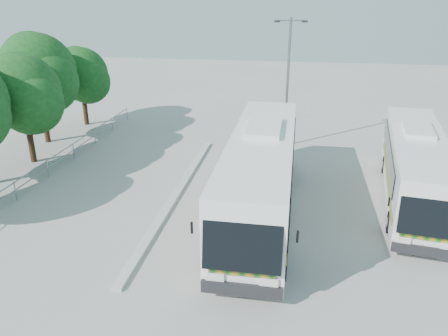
% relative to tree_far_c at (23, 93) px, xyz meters
% --- Properties ---
extents(ground, '(100.00, 100.00, 0.00)m').
position_rel_tree_far_c_xyz_m(ground, '(12.12, -5.10, -4.26)').
color(ground, '#A1A19C').
rests_on(ground, ground).
extents(kerb_divider, '(0.40, 16.00, 0.15)m').
position_rel_tree_far_c_xyz_m(kerb_divider, '(9.82, -3.10, -4.18)').
color(kerb_divider, '#B2B2AD').
rests_on(kerb_divider, ground).
extents(railing, '(0.06, 22.00, 1.00)m').
position_rel_tree_far_c_xyz_m(railing, '(2.12, -1.10, -3.52)').
color(railing, gray).
rests_on(railing, ground).
extents(tree_far_c, '(4.97, 4.69, 6.49)m').
position_rel_tree_far_c_xyz_m(tree_far_c, '(0.00, 0.00, 0.00)').
color(tree_far_c, '#382314').
rests_on(tree_far_c, ground).
extents(tree_far_d, '(5.62, 5.30, 7.33)m').
position_rel_tree_far_c_xyz_m(tree_far_d, '(-1.19, 3.70, 0.56)').
color(tree_far_d, '#382314').
rests_on(tree_far_d, ground).
extents(tree_far_e, '(4.54, 4.28, 5.92)m').
position_rel_tree_far_c_xyz_m(tree_far_e, '(-0.51, 8.20, -0.37)').
color(tree_far_e, '#382314').
rests_on(tree_far_e, ground).
extents(coach_main, '(2.86, 13.50, 3.74)m').
position_rel_tree_far_c_xyz_m(coach_main, '(14.19, -4.41, -2.21)').
color(coach_main, white).
rests_on(coach_main, ground).
extents(coach_adjacent, '(3.92, 12.06, 3.29)m').
position_rel_tree_far_c_xyz_m(coach_adjacent, '(21.48, -1.74, -2.46)').
color(coach_adjacent, silver).
rests_on(coach_adjacent, ground).
extents(lamppost, '(2.02, 0.37, 8.27)m').
position_rel_tree_far_c_xyz_m(lamppost, '(14.96, 5.57, 0.30)').
color(lamppost, gray).
rests_on(lamppost, ground).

